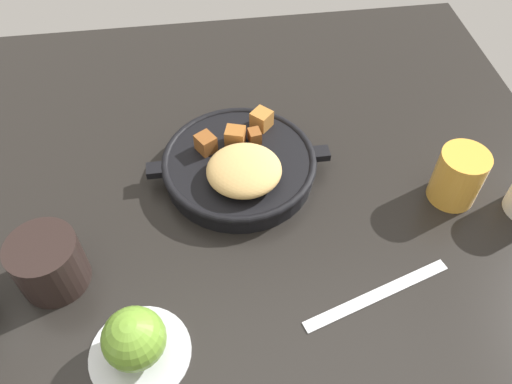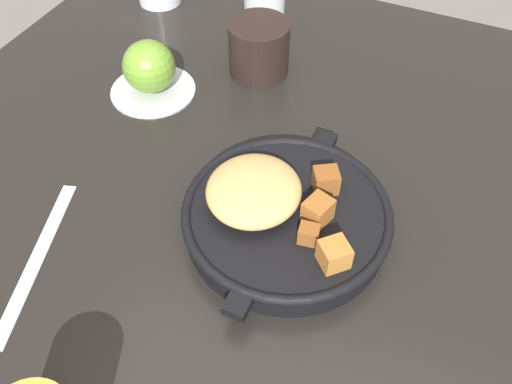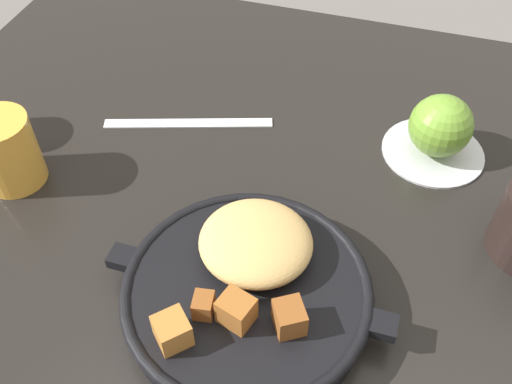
% 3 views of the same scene
% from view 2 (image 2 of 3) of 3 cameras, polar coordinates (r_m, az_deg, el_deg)
% --- Properties ---
extents(ground_plane, '(1.04, 0.98, 0.02)m').
position_cam_2_polar(ground_plane, '(0.66, -1.00, -2.22)').
color(ground_plane, black).
extents(cast_iron_skillet, '(0.28, 0.24, 0.07)m').
position_cam_2_polar(cast_iron_skillet, '(0.61, 2.81, -2.26)').
color(cast_iron_skillet, black).
rests_on(cast_iron_skillet, ground_plane).
extents(saucer_plate, '(0.12, 0.12, 0.01)m').
position_cam_2_polar(saucer_plate, '(0.82, -10.67, 10.44)').
color(saucer_plate, '#B7BABF').
rests_on(saucer_plate, ground_plane).
extents(red_apple, '(0.07, 0.07, 0.07)m').
position_cam_2_polar(red_apple, '(0.80, -11.08, 12.69)').
color(red_apple, olive).
rests_on(red_apple, saucer_plate).
extents(butter_knife, '(0.21, 0.08, 0.00)m').
position_cam_2_polar(butter_knife, '(0.65, -21.88, -6.44)').
color(butter_knife, silver).
rests_on(butter_knife, ground_plane).
extents(coffee_mug_dark, '(0.09, 0.09, 0.08)m').
position_cam_2_polar(coffee_mug_dark, '(0.83, 0.30, 14.78)').
color(coffee_mug_dark, black).
rests_on(coffee_mug_dark, ground_plane).
extents(water_glass_tall, '(0.06, 0.06, 0.10)m').
position_cam_2_polar(water_glass_tall, '(0.92, 0.88, 19.13)').
color(water_glass_tall, silver).
rests_on(water_glass_tall, ground_plane).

